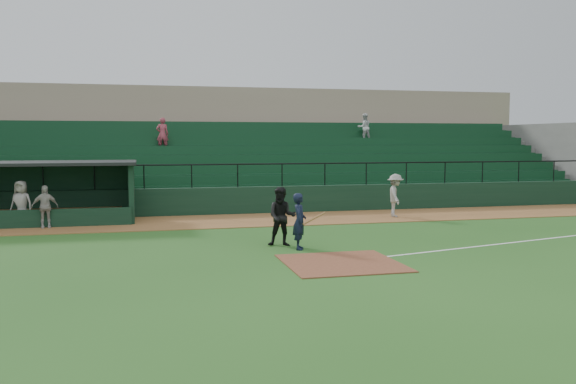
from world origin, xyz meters
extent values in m
plane|color=#23511A|center=(0.00, 0.00, 0.00)|extent=(90.00, 90.00, 0.00)
cube|color=brown|center=(0.00, 8.00, 0.01)|extent=(40.00, 4.00, 0.03)
cube|color=brown|center=(0.00, -1.00, 0.01)|extent=(3.00, 3.00, 0.03)
cube|color=white|center=(8.00, 1.20, 0.01)|extent=(17.49, 4.44, 0.01)
cube|color=black|center=(0.00, 10.20, 0.60)|extent=(36.00, 0.35, 1.20)
cylinder|color=black|center=(0.00, 10.20, 2.20)|extent=(36.00, 0.06, 0.06)
cube|color=#62615D|center=(0.00, 15.10, 1.80)|extent=(36.00, 9.00, 3.60)
cube|color=#0F391E|center=(0.00, 14.60, 2.25)|extent=(34.56, 8.00, 4.05)
cube|color=#62615D|center=(18.00, 15.15, 2.10)|extent=(0.35, 9.50, 4.20)
cube|color=gray|center=(0.00, 21.60, 3.20)|extent=(38.00, 3.00, 6.40)
cube|color=#62615D|center=(0.00, 19.60, 3.70)|extent=(36.00, 2.00, 0.20)
imported|color=silver|center=(7.44, 16.90, 3.96)|extent=(0.79, 0.61, 1.62)
imported|color=#9A3847|center=(-4.00, 15.90, 3.55)|extent=(0.62, 0.41, 1.70)
cube|color=black|center=(-9.75, 10.40, 1.15)|extent=(8.50, 0.20, 2.30)
cube|color=black|center=(-5.50, 9.10, 1.15)|extent=(0.20, 2.60, 2.30)
cube|color=black|center=(-9.75, 9.10, 2.36)|extent=(8.90, 3.20, 0.12)
cube|color=olive|center=(-9.75, 10.00, 0.25)|extent=(7.65, 0.40, 0.50)
cube|color=black|center=(-9.75, 7.75, 0.35)|extent=(8.50, 0.12, 0.70)
imported|color=black|center=(-0.56, 1.29, 0.85)|extent=(0.54, 0.70, 1.69)
cylinder|color=olive|center=(-0.16, 1.09, 0.95)|extent=(0.79, 0.34, 0.35)
imported|color=black|center=(-0.93, 1.98, 0.91)|extent=(1.04, 0.91, 1.83)
imported|color=gray|center=(5.26, 7.49, 0.94)|extent=(0.97, 1.31, 1.81)
imported|color=#A8A39D|center=(-8.59, 7.60, 0.82)|extent=(0.98, 0.55, 1.58)
imported|color=gray|center=(-9.47, 8.02, 0.90)|extent=(0.98, 0.80, 1.74)
camera|label=1|loc=(-5.15, -16.04, 3.29)|focal=37.76mm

